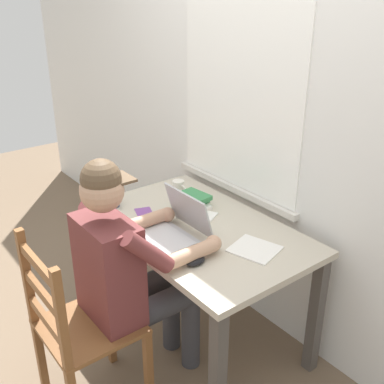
# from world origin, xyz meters

# --- Properties ---
(ground_plane) EXTENTS (8.00, 8.00, 0.00)m
(ground_plane) POSITION_xyz_m (0.00, 0.00, 0.00)
(ground_plane) COLOR brown
(back_wall) EXTENTS (6.00, 0.08, 2.60)m
(back_wall) POSITION_xyz_m (-0.00, 0.46, 1.30)
(back_wall) COLOR silver
(back_wall) RESTS_ON ground
(desk) EXTENTS (1.24, 0.76, 0.74)m
(desk) POSITION_xyz_m (0.00, 0.00, 0.63)
(desk) COLOR #BCB29E
(desk) RESTS_ON ground
(seated_person) EXTENTS (0.50, 0.60, 1.26)m
(seated_person) POSITION_xyz_m (0.06, -0.46, 0.70)
(seated_person) COLOR brown
(seated_person) RESTS_ON ground
(wooden_chair) EXTENTS (0.42, 0.42, 0.95)m
(wooden_chair) POSITION_xyz_m (0.06, -0.74, 0.47)
(wooden_chair) COLOR brown
(wooden_chair) RESTS_ON ground
(laptop) EXTENTS (0.33, 0.30, 0.23)m
(laptop) POSITION_xyz_m (0.02, -0.16, 0.79)
(laptop) COLOR #ADAFB2
(laptop) RESTS_ON desk
(computer_mouse) EXTENTS (0.06, 0.10, 0.03)m
(computer_mouse) POSITION_xyz_m (0.28, -0.23, 0.75)
(computer_mouse) COLOR black
(computer_mouse) RESTS_ON desk
(coffee_mug_white) EXTENTS (0.11, 0.07, 0.09)m
(coffee_mug_white) POSITION_xyz_m (-0.39, 0.16, 0.78)
(coffee_mug_white) COLOR silver
(coffee_mug_white) RESTS_ON desk
(coffee_mug_dark) EXTENTS (0.11, 0.08, 0.10)m
(coffee_mug_dark) POSITION_xyz_m (-0.49, -0.23, 0.79)
(coffee_mug_dark) COLOR #2D384C
(coffee_mug_dark) RESTS_ON desk
(book_stack_main) EXTENTS (0.21, 0.15, 0.07)m
(book_stack_main) POSITION_xyz_m (-0.21, 0.14, 0.77)
(book_stack_main) COLOR white
(book_stack_main) RESTS_ON desk
(paper_pile_near_laptop) EXTENTS (0.24, 0.22, 0.01)m
(paper_pile_near_laptop) POSITION_xyz_m (-0.09, 0.07, 0.74)
(paper_pile_near_laptop) COLOR white
(paper_pile_near_laptop) RESTS_ON desk
(paper_pile_back_corner) EXTENTS (0.26, 0.25, 0.01)m
(paper_pile_back_corner) POSITION_xyz_m (0.36, 0.07, 0.74)
(paper_pile_back_corner) COLOR white
(paper_pile_back_corner) RESTS_ON desk
(landscape_photo_print) EXTENTS (0.15, 0.13, 0.00)m
(landscape_photo_print) POSITION_xyz_m (-0.31, -0.14, 0.74)
(landscape_photo_print) COLOR #7A4293
(landscape_photo_print) RESTS_ON desk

